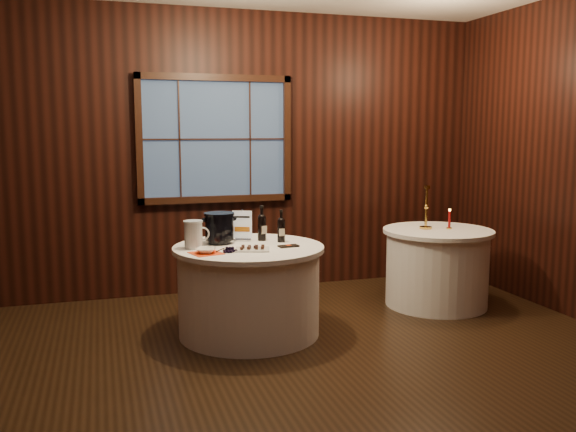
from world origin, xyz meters
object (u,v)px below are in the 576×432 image
object	(u,v)px
brass_candlestick	(426,213)
ice_bucket	(219,227)
glass_pitcher	(194,234)
sign_stand	(243,230)
red_candle	(449,221)
side_table	(437,267)
cracker_bowl	(206,251)
port_bottle_left	(262,225)
grape_bunch	(230,250)
port_bottle_right	(281,228)
chocolate_box	(288,246)
chocolate_plate	(252,249)
main_table	(249,290)

from	to	relation	value
brass_candlestick	ice_bucket	bearing A→B (deg)	-175.13
glass_pitcher	brass_candlestick	xyz separation A→B (m)	(2.36, 0.33, 0.04)
sign_stand	red_candle	bearing A→B (deg)	22.88
side_table	brass_candlestick	bearing A→B (deg)	146.76
ice_bucket	red_candle	world-z (taller)	ice_bucket
ice_bucket	cracker_bowl	xyz separation A→B (m)	(-0.19, -0.40, -0.12)
port_bottle_left	grape_bunch	distance (m)	0.59
ice_bucket	glass_pitcher	xyz separation A→B (m)	(-0.25, -0.15, -0.02)
ice_bucket	grape_bunch	size ratio (longest dim) A/B	1.44
sign_stand	ice_bucket	size ratio (longest dim) A/B	1.04
side_table	ice_bucket	world-z (taller)	ice_bucket
port_bottle_left	port_bottle_right	size ratio (longest dim) A/B	1.10
port_bottle_left	brass_candlestick	size ratio (longest dim) A/B	0.72
port_bottle_right	side_table	bearing A→B (deg)	12.53
port_bottle_left	port_bottle_right	bearing A→B (deg)	-61.16
side_table	chocolate_box	bearing A→B (deg)	-165.45
chocolate_plate	glass_pitcher	distance (m)	0.51
brass_candlestick	red_candle	world-z (taller)	brass_candlestick
side_table	cracker_bowl	xyz separation A→B (m)	(-2.40, -0.51, 0.41)
main_table	ice_bucket	size ratio (longest dim) A/B	4.77
chocolate_plate	glass_pitcher	size ratio (longest dim) A/B	1.36
chocolate_box	glass_pitcher	xyz separation A→B (m)	(-0.77, 0.17, 0.11)
side_table	brass_candlestick	world-z (taller)	brass_candlestick
port_bottle_right	chocolate_box	size ratio (longest dim) A/B	1.70
port_bottle_right	chocolate_plate	bearing A→B (deg)	-132.37
port_bottle_left	glass_pitcher	world-z (taller)	port_bottle_left
port_bottle_right	chocolate_box	bearing A→B (deg)	-85.96
port_bottle_left	red_candle	bearing A→B (deg)	-18.51
cracker_bowl	brass_candlestick	world-z (taller)	brass_candlestick
side_table	chocolate_plate	world-z (taller)	chocolate_plate
port_bottle_right	red_candle	size ratio (longest dim) A/B	1.41
port_bottle_right	cracker_bowl	xyz separation A→B (m)	(-0.72, -0.31, -0.10)
port_bottle_right	chocolate_box	world-z (taller)	port_bottle_right
chocolate_plate	main_table	bearing A→B (deg)	85.12
port_bottle_left	ice_bucket	size ratio (longest dim) A/B	1.16
main_table	grape_bunch	world-z (taller)	grape_bunch
port_bottle_left	ice_bucket	bearing A→B (deg)	164.31
port_bottle_right	red_candle	xyz separation A→B (m)	(1.80, 0.19, -0.04)
glass_pitcher	sign_stand	bearing A→B (deg)	35.20
ice_bucket	brass_candlestick	size ratio (longest dim) A/B	0.62
chocolate_plate	red_candle	xyz separation A→B (m)	(2.14, 0.49, 0.06)
port_bottle_left	grape_bunch	world-z (taller)	port_bottle_left
port_bottle_left	chocolate_box	xyz separation A→B (m)	(0.14, -0.36, -0.13)
glass_pitcher	brass_candlestick	world-z (taller)	brass_candlestick
main_table	red_candle	distance (m)	2.19
port_bottle_right	chocolate_plate	world-z (taller)	port_bottle_right
glass_pitcher	cracker_bowl	size ratio (longest dim) A/B	1.45
port_bottle_left	port_bottle_right	world-z (taller)	port_bottle_left
main_table	glass_pitcher	distance (m)	0.68
ice_bucket	chocolate_plate	distance (m)	0.45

